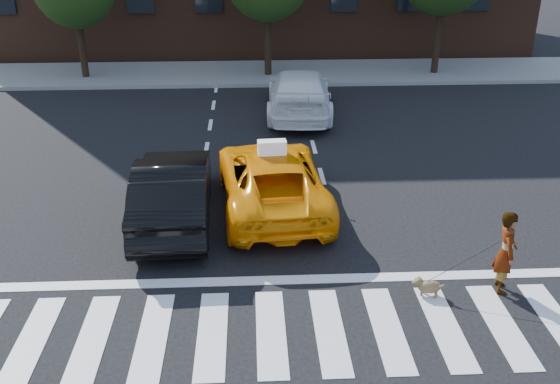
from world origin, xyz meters
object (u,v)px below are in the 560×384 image
white_suv (299,93)px  woman (506,252)px  dog (427,286)px  black_sedan (173,190)px  taxi (272,179)px

white_suv → woman: bearing=108.7°
woman → dog: woman is taller
black_sedan → white_suv: size_ratio=0.88×
white_suv → woman: (2.97, -10.92, 0.05)m
taxi → black_sedan: (-2.25, -0.63, 0.05)m
black_sedan → dog: (4.98, -3.30, -0.56)m
white_suv → dog: (1.53, -11.05, -0.56)m
taxi → woman: bearing=133.1°
black_sedan → woman: woman is taller
taxi → white_suv: bearing=-104.2°
black_sedan → dog: black_sedan is taller
taxi → dog: bearing=120.1°
taxi → black_sedan: bearing=11.0°
white_suv → woman: 11.31m
taxi → woman: 5.64m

